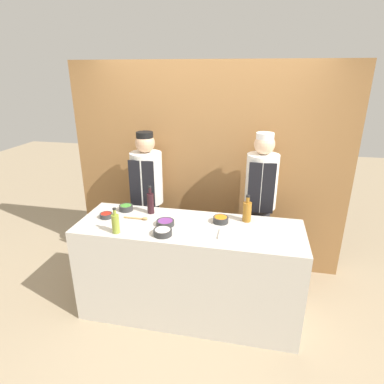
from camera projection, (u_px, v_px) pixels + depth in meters
ground_plane at (189, 310)px, 3.28m from camera, size 14.00×14.00×0.00m
cabinet_wall at (207, 169)px, 3.79m from camera, size 3.19×0.18×2.40m
counter at (189, 270)px, 3.11m from camera, size 2.08×0.70×0.96m
sauce_bowl_purple at (165, 223)px, 2.95m from camera, size 0.17×0.17×0.04m
sauce_bowl_orange at (221, 219)px, 2.99m from camera, size 0.14×0.14×0.06m
sauce_bowl_green at (126, 208)px, 3.25m from camera, size 0.14×0.14×0.05m
sauce_bowl_red at (106, 215)px, 3.09m from camera, size 0.12×0.12×0.04m
sauce_bowl_white at (163, 232)px, 2.77m from camera, size 0.16×0.16×0.05m
cutting_board at (237, 235)px, 2.75m from camera, size 0.31×0.19×0.02m
bottle_amber at (247, 211)px, 2.99m from camera, size 0.08×0.08×0.26m
bottle_wine at (151, 203)px, 3.16m from camera, size 0.07×0.07×0.28m
bottle_oil at (116, 223)px, 2.78m from camera, size 0.07×0.07×0.23m
wooden_spoon at (139, 218)px, 3.06m from camera, size 0.24×0.04×0.02m
chef_left at (148, 198)px, 3.69m from camera, size 0.35×0.35×1.68m
chef_right at (260, 205)px, 3.44m from camera, size 0.33×0.33×1.71m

